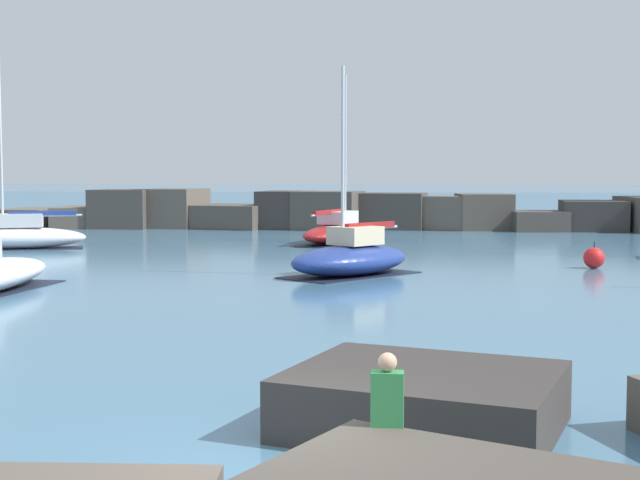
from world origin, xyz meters
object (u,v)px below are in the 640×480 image
Objects in this scene: sailboat_moored_0 at (351,258)px; sailboat_moored_4 at (341,231)px; sailboat_moored_3 at (15,236)px; person_on_rocks at (387,417)px; mooring_buoy_orange_near at (594,258)px.

sailboat_moored_4 is at bearing 96.76° from sailboat_moored_0.
sailboat_moored_3 is 36.03m from person_on_rocks.
person_on_rocks is (2.18, -21.48, 0.26)m from sailboat_moored_0.
sailboat_moored_3 is at bearing 167.36° from mooring_buoy_orange_near.
mooring_buoy_orange_near is 0.62× the size of person_on_rocks.
sailboat_moored_3 is at bearing 121.78° from person_on_rocks.
sailboat_moored_4 is 15.83m from mooring_buoy_orange_near.
person_on_rocks is (3.95, -36.49, 0.30)m from sailboat_moored_4.
person_on_rocks is (18.98, -30.63, 0.25)m from sailboat_moored_3.
sailboat_moored_0 is 7.31× the size of mooring_buoy_orange_near.
person_on_rocks is at bearing -83.81° from sailboat_moored_4.
sailboat_moored_3 is 26.39m from mooring_buoy_orange_near.
sailboat_moored_3 reaches higher than sailboat_moored_4.
sailboat_moored_4 reaches higher than mooring_buoy_orange_near.
person_on_rocks is at bearing -84.22° from sailboat_moored_0.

